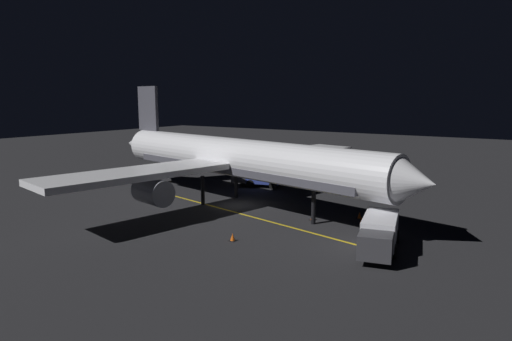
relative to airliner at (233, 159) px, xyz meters
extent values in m
cube|color=black|center=(0.12, 0.61, -4.42)|extent=(180.00, 180.00, 0.20)
cube|color=gold|center=(2.93, 4.61, -4.31)|extent=(5.49, 24.70, 0.01)
cylinder|color=white|center=(0.12, 0.61, 0.20)|extent=(9.83, 32.17, 3.54)
cube|color=#4C4C56|center=(0.12, 0.61, -0.78)|extent=(8.71, 27.42, 0.64)
cone|color=white|center=(3.51, 17.39, 0.20)|extent=(3.97, 3.47, 3.47)
cone|color=white|center=(-3.37, -16.69, 0.20)|extent=(3.97, 4.80, 3.19)
cube|color=#4C4C56|center=(-2.86, -14.14, 4.46)|extent=(1.07, 3.60, 4.98)
cube|color=white|center=(-9.67, 0.95, -0.34)|extent=(16.42, 7.83, 0.50)
cylinder|color=slate|center=(-8.66, 1.97, -1.74)|extent=(2.69, 3.55, 2.10)
cube|color=white|center=(9.28, -2.87, -0.34)|extent=(16.42, 7.83, 0.50)
cylinder|color=slate|center=(8.74, -1.54, -1.74)|extent=(2.69, 3.55, 2.10)
cylinder|color=black|center=(1.87, 9.27, -2.95)|extent=(0.42, 0.42, 2.74)
cylinder|color=black|center=(-2.48, -1.52, -2.95)|extent=(0.42, 0.42, 2.74)
cylinder|color=black|center=(1.69, -2.36, -2.95)|extent=(0.42, 0.42, 2.74)
cube|color=silver|center=(4.76, 15.62, -2.97)|extent=(5.10, 3.15, 1.80)
cube|color=#38383D|center=(7.94, 16.38, -3.12)|extent=(2.21, 2.36, 1.50)
cylinder|color=black|center=(6.37, 16.01, -3.87)|extent=(1.41, 2.46, 0.90)
cylinder|color=black|center=(3.14, 15.23, -3.87)|extent=(1.41, 2.46, 0.90)
cube|color=navy|center=(-8.77, -2.13, -2.79)|extent=(2.94, 4.20, 2.15)
cube|color=#38383D|center=(-8.11, -4.86, -3.12)|extent=(2.36, 2.22, 1.50)
cylinder|color=black|center=(-8.46, -3.42, -3.87)|extent=(2.46, 1.42, 0.90)
cylinder|color=black|center=(-9.08, -0.83, -3.87)|extent=(2.46, 1.42, 0.90)
cylinder|color=black|center=(0.49, 13.66, -3.89)|extent=(0.32, 0.32, 0.85)
cylinder|color=orange|center=(0.49, 13.66, -3.14)|extent=(0.40, 0.40, 0.65)
sphere|color=tan|center=(0.49, 13.66, -2.70)|extent=(0.24, 0.24, 0.24)
cone|color=#EA590F|center=(8.93, 6.47, -4.04)|extent=(0.36, 0.36, 0.55)
cube|color=black|center=(8.93, 6.47, -4.30)|extent=(0.50, 0.50, 0.03)
cone|color=#EA590F|center=(-0.20, 12.54, -4.04)|extent=(0.36, 0.36, 0.55)
cube|color=black|center=(-0.20, 12.54, -4.30)|extent=(0.50, 0.50, 0.03)
cone|color=#EA590F|center=(-1.71, 11.78, -4.04)|extent=(0.36, 0.36, 0.55)
cube|color=black|center=(-1.71, 11.78, -4.30)|extent=(0.50, 0.50, 0.03)
cone|color=#EA590F|center=(0.87, 8.72, -4.04)|extent=(0.36, 0.36, 0.55)
cube|color=black|center=(0.87, 8.72, -4.30)|extent=(0.50, 0.50, 0.03)
camera|label=1|loc=(33.46, 24.72, 5.64)|focal=31.58mm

